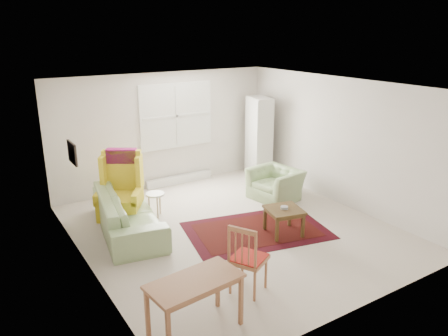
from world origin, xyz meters
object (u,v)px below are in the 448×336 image
sofa (127,205)px  desk_chair (249,257)px  wingback_chair (119,188)px  desk (195,306)px  stool (156,204)px  coffee_table (284,221)px  cabinet (259,138)px  armchair (275,181)px

sofa → desk_chair: (0.68, -2.64, 0.03)m
wingback_chair → desk: wingback_chair is taller
stool → desk: desk is taller
sofa → desk: sofa is taller
stool → coffee_table: bearing=-50.5°
coffee_table → cabinet: cabinet is taller
stool → cabinet: 3.20m
coffee_table → wingback_chair: bearing=137.4°
armchair → wingback_chair: bearing=-110.6°
wingback_chair → cabinet: bearing=44.1°
coffee_table → stool: coffee_table is taller
coffee_table → desk: (-2.50, -1.42, 0.11)m
armchair → cabinet: (0.55, 1.33, 0.57)m
desk_chair → coffee_table: bearing=-83.2°
sofa → stool: size_ratio=5.05×
coffee_table → cabinet: size_ratio=0.30×
wingback_chair → desk: size_ratio=1.19×
cabinet → coffee_table: bearing=-105.1°
wingback_chair → stool: 0.76m
armchair → desk: bearing=-59.9°
desk → sofa: bearing=84.0°
armchair → desk_chair: desk_chair is taller
stool → desk_chair: (0.04, -2.94, 0.27)m
stool → desk_chair: bearing=-89.3°
armchair → coffee_table: bearing=-43.0°
sofa → desk_chair: size_ratio=2.33×
sofa → stool: bearing=-55.0°
desk → armchair: bearing=39.2°
sofa → desk_chair: desk_chair is taller
cabinet → desk_chair: bearing=-114.8°
wingback_chair → cabinet: cabinet is taller
armchair → coffee_table: size_ratio=1.68×
coffee_table → desk_chair: (-1.50, -1.07, 0.27)m
desk → wingback_chair: bearing=84.4°
desk → desk_chair: (1.00, 0.35, 0.16)m
armchair → stool: (-2.46, 0.50, -0.14)m
wingback_chair → coffee_table: wingback_chair is taller
sofa → desk_chair: bearing=-155.4°
armchair → stool: bearing=-110.6°
coffee_table → desk: desk is taller
cabinet → desk: cabinet is taller
armchair → desk: 4.41m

